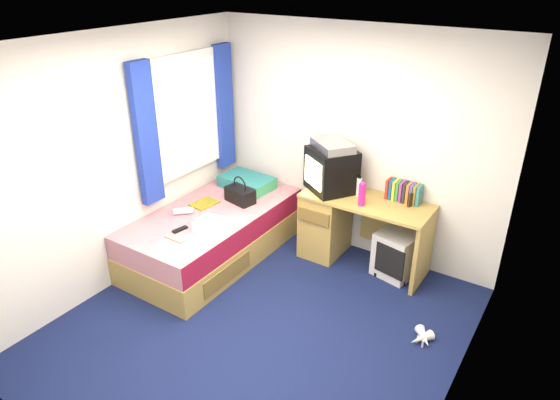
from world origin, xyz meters
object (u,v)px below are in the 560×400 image
Objects in this scene: picture_frame at (412,199)px; handbag at (240,195)px; aerosol_can at (359,187)px; towel at (212,225)px; colour_swatch_fan at (175,239)px; remote_control at (180,229)px; pillow at (247,182)px; pink_water_bottle at (362,195)px; magazine at (204,203)px; vcr at (333,145)px; water_bottle at (184,211)px; storage_cube at (397,254)px; crt_tv at (331,170)px; desk at (341,222)px; white_heels at (423,338)px; bed at (214,233)px.

picture_frame reaches higher than handbag.
towel is (-1.03, -1.08, -0.26)m from aerosol_can.
remote_control is (-0.08, 0.15, 0.00)m from colour_swatch_fan.
pillow is 3.08× the size of aerosol_can.
handbag reaches higher than remote_control.
pink_water_bottle reaches higher than magazine.
aerosol_can is (0.30, 0.03, -0.39)m from vcr.
vcr is 2.17× the size of water_bottle.
remote_control is at bearing -132.78° from storage_cube.
crt_tv is at bearing 62.39° from remote_control.
desk is 6.50× the size of water_bottle.
storage_cube is 1.08× the size of vcr.
colour_swatch_fan is at bearing -87.09° from vcr.
white_heels is at bearing 1.14° from handbag.
aerosol_can is (-0.48, 0.03, 0.61)m from storage_cube.
pink_water_bottle reaches higher than storage_cube.
storage_cube is 2.13× the size of colour_swatch_fan.
colour_swatch_fan is (0.26, -0.72, -0.00)m from magazine.
water_bottle is at bearing -99.16° from pillow.
bed is at bearing -107.14° from vcr.
remote_control is (-1.82, -1.34, -0.27)m from picture_frame.
remote_control is (0.06, -1.18, -0.06)m from pillow.
handbag is 1.16× the size of towel.
vcr is 1.23× the size of handbag.
bed is at bearing 102.12° from remote_control.
pink_water_bottle is 1.09× the size of water_bottle.
vcr reaches higher than remote_control.
water_bottle is at bearing -141.84° from storage_cube.
towel is (0.16, -0.65, -0.04)m from handbag.
bed is 3.32× the size of crt_tv.
pillow is 4.28× the size of picture_frame.
towel reaches higher than storage_cube.
desk is 0.47m from aerosol_can.
vcr is 1.67m from water_bottle.
desk is 3.68× the size of handbag.
water_bottle is at bearing -94.48° from magazine.
remote_control is at bearing -95.62° from crt_tv.
water_bottle is (-1.61, -0.81, -0.28)m from pink_water_bottle.
picture_frame is 2.31m from colour_swatch_fan.
aerosol_can reaches higher than handbag.
magazine reaches higher than colour_swatch_fan.
aerosol_can is at bearing 41.17° from vcr.
towel is 0.38m from colour_swatch_fan.
handbag is at bearing 60.11° from water_bottle.
vcr reaches higher than storage_cube.
magazine is 1.27× the size of colour_swatch_fan.
crt_tv is at bearing -154.83° from picture_frame.
pink_water_bottle is 1.00× the size of colour_swatch_fan.
crt_tv is (-0.14, 0.00, 0.57)m from desk.
pink_water_bottle is (1.47, -0.09, 0.25)m from pillow.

